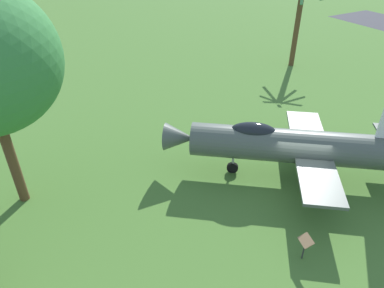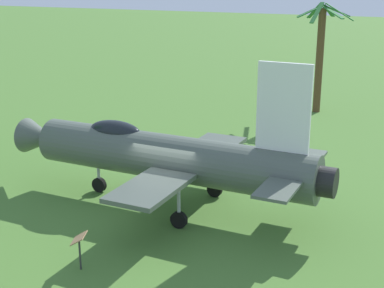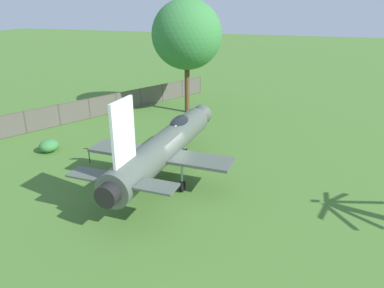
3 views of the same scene
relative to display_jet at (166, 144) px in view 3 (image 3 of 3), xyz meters
name	(u,v)px [view 3 (image 3 of 3)]	position (x,y,z in m)	size (l,w,h in m)	color
ground_plane	(164,178)	(-0.37, 0.01, -1.98)	(200.00, 200.00, 0.00)	#47722D
display_jet	(166,144)	(0.00, 0.00, 0.00)	(12.91, 8.24, 5.71)	#4C564C
shade_tree	(187,35)	(12.84, 3.17, 4.93)	(6.20, 6.07, 9.92)	brown
perimeter_fence	(43,118)	(4.54, 12.49, -1.01)	(31.89, 16.54, 1.84)	#4C4238
shrub_by_tree	(49,146)	(0.84, 9.02, -1.55)	(1.38, 1.23, 0.84)	#387F3D
info_plaque	(89,151)	(0.05, 5.31, -1.12)	(0.58, 0.70, 1.14)	#333333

